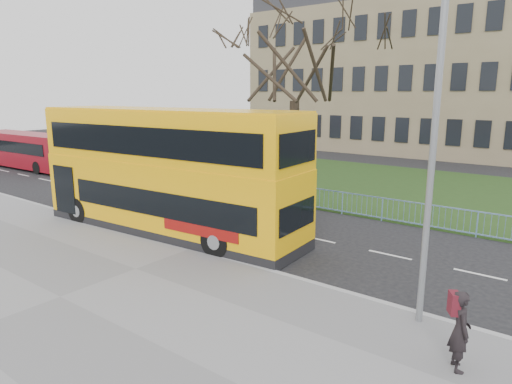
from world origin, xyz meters
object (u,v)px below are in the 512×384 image
(yellow_bus, at_px, (167,169))
(pedestrian, at_px, (460,331))
(street_lamp, at_px, (429,145))
(red_bus, at_px, (26,150))

(yellow_bus, distance_m, pedestrian, 12.71)
(pedestrian, distance_m, street_lamp, 4.14)
(yellow_bus, bearing_deg, red_bus, 163.89)
(pedestrian, relative_size, street_lamp, 0.21)
(yellow_bus, bearing_deg, pedestrian, -18.06)
(street_lamp, bearing_deg, pedestrian, -45.31)
(yellow_bus, bearing_deg, street_lamp, -11.80)
(yellow_bus, height_order, red_bus, yellow_bus)
(red_bus, distance_m, pedestrian, 34.54)
(pedestrian, bearing_deg, yellow_bus, 45.10)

